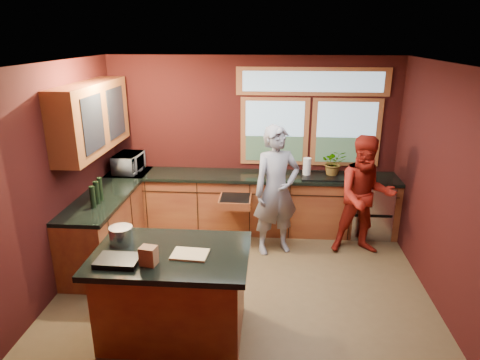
# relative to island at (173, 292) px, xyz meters

# --- Properties ---
(floor) EXTENTS (4.50, 4.50, 0.00)m
(floor) POSITION_rel_island_xyz_m (0.66, 0.87, -0.48)
(floor) COLOR brown
(floor) RESTS_ON ground
(room_shell) EXTENTS (4.52, 4.02, 2.71)m
(room_shell) POSITION_rel_island_xyz_m (0.06, 1.20, 1.32)
(room_shell) COLOR black
(room_shell) RESTS_ON ground
(back_counter) EXTENTS (4.50, 0.64, 0.93)m
(back_counter) POSITION_rel_island_xyz_m (0.86, 2.57, -0.01)
(back_counter) COLOR #5F2316
(back_counter) RESTS_ON floor
(left_counter) EXTENTS (0.64, 2.30, 0.93)m
(left_counter) POSITION_rel_island_xyz_m (-1.29, 1.72, -0.01)
(left_counter) COLOR #5F2316
(left_counter) RESTS_ON floor
(island) EXTENTS (1.55, 1.05, 0.95)m
(island) POSITION_rel_island_xyz_m (0.00, 0.00, 0.00)
(island) COLOR #5F2316
(island) RESTS_ON floor
(person_grey) EXTENTS (0.79, 0.67, 1.85)m
(person_grey) POSITION_rel_island_xyz_m (1.05, 1.88, 0.45)
(person_grey) COLOR slate
(person_grey) RESTS_ON floor
(person_red) EXTENTS (0.86, 0.69, 1.71)m
(person_red) POSITION_rel_island_xyz_m (2.29, 1.95, 0.38)
(person_red) COLOR maroon
(person_red) RESTS_ON floor
(microwave) EXTENTS (0.40, 0.56, 0.30)m
(microwave) POSITION_rel_island_xyz_m (-1.26, 2.55, 0.60)
(microwave) COLOR #999999
(microwave) RESTS_ON left_counter
(potted_plant) EXTENTS (0.37, 0.32, 0.41)m
(potted_plant) POSITION_rel_island_xyz_m (1.93, 2.62, 0.66)
(potted_plant) COLOR #999999
(potted_plant) RESTS_ON back_counter
(paper_towel) EXTENTS (0.12, 0.12, 0.28)m
(paper_towel) POSITION_rel_island_xyz_m (1.52, 2.57, 0.59)
(paper_towel) COLOR white
(paper_towel) RESTS_ON back_counter
(cutting_board) EXTENTS (0.37, 0.27, 0.02)m
(cutting_board) POSITION_rel_island_xyz_m (0.20, -0.05, 0.48)
(cutting_board) COLOR tan
(cutting_board) RESTS_ON island
(stock_pot) EXTENTS (0.24, 0.24, 0.18)m
(stock_pot) POSITION_rel_island_xyz_m (-0.55, 0.15, 0.56)
(stock_pot) COLOR silver
(stock_pot) RESTS_ON island
(paper_bag) EXTENTS (0.17, 0.14, 0.18)m
(paper_bag) POSITION_rel_island_xyz_m (-0.15, -0.25, 0.56)
(paper_bag) COLOR brown
(paper_bag) RESTS_ON island
(black_tray) EXTENTS (0.40, 0.29, 0.05)m
(black_tray) POSITION_rel_island_xyz_m (-0.45, -0.25, 0.49)
(black_tray) COLOR black
(black_tray) RESTS_ON island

